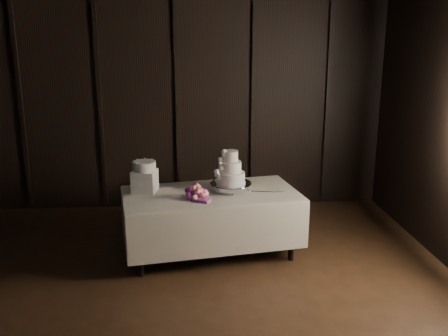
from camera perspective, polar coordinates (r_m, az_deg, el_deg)
room at (r=3.86m, az=-6.25°, el=-0.26°), size 6.08×7.08×3.08m
display_table at (r=5.83m, az=-1.48°, el=-6.05°), size 2.13×1.35×0.76m
cake_stand at (r=5.78m, az=0.80°, el=-2.16°), size 0.63×0.63×0.09m
wedding_cake at (r=5.71m, az=0.54°, el=-0.31°), size 0.37×0.32×0.39m
bouquet at (r=5.50m, az=-3.24°, el=-2.82°), size 0.45×0.50×0.20m
box_pedestal at (r=5.79m, az=-9.04°, el=-1.47°), size 0.31×0.31×0.25m
small_cake at (r=5.75m, az=-9.11°, el=0.23°), size 0.32×0.32×0.11m
cake_knife at (r=5.74m, az=4.50°, el=-2.72°), size 0.37×0.10×0.01m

